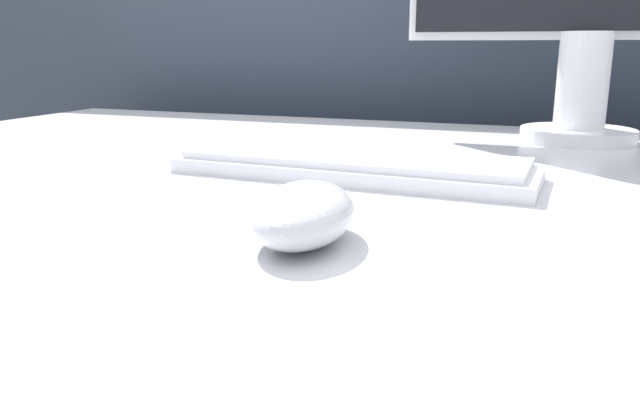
% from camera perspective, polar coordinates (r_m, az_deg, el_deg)
% --- Properties ---
extents(partition_panel, '(5.00, 0.03, 1.08)m').
position_cam_1_polar(partition_panel, '(1.32, 16.28, 0.26)').
color(partition_panel, '#333D4C').
rests_on(partition_panel, ground_plane).
extents(computer_mouse_near, '(0.08, 0.12, 0.04)m').
position_cam_1_polar(computer_mouse_near, '(0.44, -1.56, -1.29)').
color(computer_mouse_near, silver).
rests_on(computer_mouse_near, desk).
extents(keyboard, '(0.39, 0.14, 0.02)m').
position_cam_1_polar(keyboard, '(0.68, 3.02, 3.15)').
color(keyboard, white).
rests_on(keyboard, desk).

